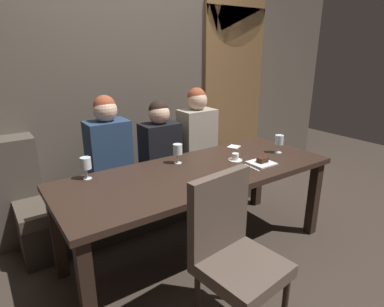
{
  "coord_description": "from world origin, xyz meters",
  "views": [
    {
      "loc": [
        -1.38,
        -1.89,
        1.65
      ],
      "look_at": [
        0.01,
        0.12,
        0.84
      ],
      "focal_mm": 30.0,
      "sensor_mm": 36.0,
      "label": 1
    }
  ],
  "objects_px": {
    "espresso_cup": "(235,158)",
    "dessert_plate": "(262,162)",
    "chair_near_side": "(232,247)",
    "wine_glass_near_right": "(279,141)",
    "diner_bearded": "(160,141)",
    "wine_glass_center_back": "(178,150)",
    "fork_on_table": "(252,168)",
    "wine_glass_center_front": "(86,164)",
    "diner_far_end": "(197,131)",
    "diner_redhead": "(108,145)",
    "dining_table": "(199,180)",
    "banquette_bench": "(158,197)"
  },
  "relations": [
    {
      "from": "dessert_plate",
      "to": "chair_near_side",
      "type": "bearing_deg",
      "value": -145.52
    },
    {
      "from": "banquette_bench",
      "to": "diner_redhead",
      "type": "bearing_deg",
      "value": 177.69
    },
    {
      "from": "diner_far_end",
      "to": "dessert_plate",
      "type": "height_order",
      "value": "diner_far_end"
    },
    {
      "from": "diner_redhead",
      "to": "wine_glass_center_front",
      "type": "height_order",
      "value": "diner_redhead"
    },
    {
      "from": "chair_near_side",
      "to": "espresso_cup",
      "type": "distance_m",
      "value": 1.01
    },
    {
      "from": "wine_glass_near_right",
      "to": "espresso_cup",
      "type": "distance_m",
      "value": 0.48
    },
    {
      "from": "banquette_bench",
      "to": "diner_redhead",
      "type": "distance_m",
      "value": 0.77
    },
    {
      "from": "diner_bearded",
      "to": "wine_glass_center_back",
      "type": "relative_size",
      "value": 4.51
    },
    {
      "from": "wine_glass_center_back",
      "to": "dessert_plate",
      "type": "height_order",
      "value": "wine_glass_center_back"
    },
    {
      "from": "wine_glass_near_right",
      "to": "fork_on_table",
      "type": "xyz_separation_m",
      "value": [
        -0.48,
        -0.15,
        -0.11
      ]
    },
    {
      "from": "chair_near_side",
      "to": "wine_glass_near_right",
      "type": "relative_size",
      "value": 5.98
    },
    {
      "from": "diner_far_end",
      "to": "banquette_bench",
      "type": "bearing_deg",
      "value": -179.84
    },
    {
      "from": "wine_glass_near_right",
      "to": "diner_far_end",
      "type": "bearing_deg",
      "value": 116.0
    },
    {
      "from": "dining_table",
      "to": "diner_redhead",
      "type": "relative_size",
      "value": 2.66
    },
    {
      "from": "diner_far_end",
      "to": "wine_glass_center_back",
      "type": "distance_m",
      "value": 0.71
    },
    {
      "from": "diner_redhead",
      "to": "wine_glass_center_front",
      "type": "xyz_separation_m",
      "value": [
        -0.31,
        -0.4,
        0.01
      ]
    },
    {
      "from": "wine_glass_center_front",
      "to": "chair_near_side",
      "type": "bearing_deg",
      "value": -65.07
    },
    {
      "from": "wine_glass_center_front",
      "to": "wine_glass_center_back",
      "type": "bearing_deg",
      "value": -7.57
    },
    {
      "from": "chair_near_side",
      "to": "wine_glass_center_back",
      "type": "height_order",
      "value": "chair_near_side"
    },
    {
      "from": "chair_near_side",
      "to": "espresso_cup",
      "type": "bearing_deg",
      "value": 47.46
    },
    {
      "from": "dining_table",
      "to": "dessert_plate",
      "type": "relative_size",
      "value": 11.58
    },
    {
      "from": "dining_table",
      "to": "diner_bearded",
      "type": "relative_size",
      "value": 2.98
    },
    {
      "from": "espresso_cup",
      "to": "fork_on_table",
      "type": "relative_size",
      "value": 0.71
    },
    {
      "from": "diner_bearded",
      "to": "diner_far_end",
      "type": "bearing_deg",
      "value": -1.49
    },
    {
      "from": "wine_glass_near_right",
      "to": "dessert_plate",
      "type": "xyz_separation_m",
      "value": [
        -0.34,
        -0.12,
        -0.1
      ]
    },
    {
      "from": "dining_table",
      "to": "diner_redhead",
      "type": "xyz_separation_m",
      "value": [
        -0.46,
        0.72,
        0.19
      ]
    },
    {
      "from": "diner_far_end",
      "to": "wine_glass_near_right",
      "type": "relative_size",
      "value": 5.04
    },
    {
      "from": "diner_redhead",
      "to": "fork_on_table",
      "type": "bearing_deg",
      "value": -48.07
    },
    {
      "from": "diner_redhead",
      "to": "espresso_cup",
      "type": "relative_size",
      "value": 6.88
    },
    {
      "from": "dining_table",
      "to": "espresso_cup",
      "type": "distance_m",
      "value": 0.39
    },
    {
      "from": "diner_bearded",
      "to": "wine_glass_center_front",
      "type": "bearing_deg",
      "value": -154.69
    },
    {
      "from": "diner_bearded",
      "to": "wine_glass_center_back",
      "type": "xyz_separation_m",
      "value": [
        -0.1,
        -0.48,
        0.06
      ]
    },
    {
      "from": "espresso_cup",
      "to": "dessert_plate",
      "type": "distance_m",
      "value": 0.22
    },
    {
      "from": "diner_redhead",
      "to": "diner_bearded",
      "type": "xyz_separation_m",
      "value": [
        0.51,
        -0.01,
        -0.04
      ]
    },
    {
      "from": "chair_near_side",
      "to": "wine_glass_center_front",
      "type": "xyz_separation_m",
      "value": [
        -0.49,
        1.04,
        0.29
      ]
    },
    {
      "from": "espresso_cup",
      "to": "dessert_plate",
      "type": "height_order",
      "value": "espresso_cup"
    },
    {
      "from": "fork_on_table",
      "to": "dining_table",
      "type": "bearing_deg",
      "value": 155.45
    },
    {
      "from": "banquette_bench",
      "to": "wine_glass_near_right",
      "type": "xyz_separation_m",
      "value": [
        0.85,
        -0.75,
        0.62
      ]
    },
    {
      "from": "chair_near_side",
      "to": "wine_glass_near_right",
      "type": "xyz_separation_m",
      "value": [
        1.13,
        0.67,
        0.29
      ]
    },
    {
      "from": "dining_table",
      "to": "fork_on_table",
      "type": "relative_size",
      "value": 12.94
    },
    {
      "from": "diner_redhead",
      "to": "espresso_cup",
      "type": "height_order",
      "value": "diner_redhead"
    },
    {
      "from": "chair_near_side",
      "to": "dessert_plate",
      "type": "bearing_deg",
      "value": 34.48
    },
    {
      "from": "diner_bearded",
      "to": "dessert_plate",
      "type": "distance_m",
      "value": 1.0
    },
    {
      "from": "banquette_bench",
      "to": "wine_glass_near_right",
      "type": "distance_m",
      "value": 1.29
    },
    {
      "from": "banquette_bench",
      "to": "chair_near_side",
      "type": "height_order",
      "value": "chair_near_side"
    },
    {
      "from": "diner_far_end",
      "to": "wine_glass_near_right",
      "type": "height_order",
      "value": "diner_far_end"
    },
    {
      "from": "dining_table",
      "to": "fork_on_table",
      "type": "height_order",
      "value": "fork_on_table"
    },
    {
      "from": "diner_bearded",
      "to": "wine_glass_near_right",
      "type": "height_order",
      "value": "diner_bearded"
    },
    {
      "from": "banquette_bench",
      "to": "wine_glass_center_front",
      "type": "height_order",
      "value": "wine_glass_center_front"
    },
    {
      "from": "diner_bearded",
      "to": "dessert_plate",
      "type": "xyz_separation_m",
      "value": [
        0.46,
        -0.88,
        -0.04
      ]
    }
  ]
}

